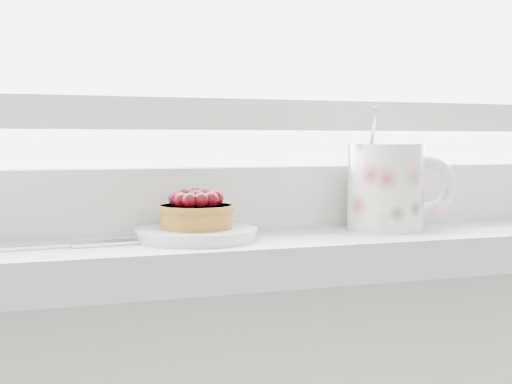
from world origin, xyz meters
name	(u,v)px	position (x,y,z in m)	size (l,w,h in m)	color
saucer	(196,234)	(-0.06, 1.88, 0.95)	(0.12, 0.12, 0.01)	white
raspberry_tart	(196,211)	(-0.06, 1.88, 0.97)	(0.08, 0.08, 0.04)	brown
floral_mug	(389,185)	(0.17, 1.89, 0.99)	(0.13, 0.11, 0.14)	white
fork	(27,248)	(-0.23, 1.87, 0.94)	(0.21, 0.04, 0.00)	silver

